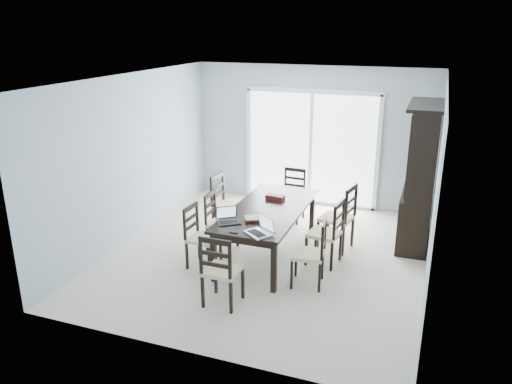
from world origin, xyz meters
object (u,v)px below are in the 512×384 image
china_hutch (420,178)px  chair_right_mid (331,226)px  chair_end_near (219,264)px  dining_table (268,213)px  hot_tub (282,165)px  game_box (275,197)px  chair_end_far (293,189)px  chair_right_far (343,211)px  chair_left_mid (217,215)px  laptop_dark (228,219)px  chair_right_near (315,246)px  cell_phone (234,232)px  chair_left_far (224,197)px  chair_left_near (198,229)px  laptop_silver (258,230)px

china_hutch → chair_right_mid: size_ratio=1.96×
china_hutch → chair_end_near: china_hutch is taller
dining_table → hot_tub: hot_tub is taller
game_box → chair_end_far: bearing=92.4°
chair_right_far → dining_table: bearing=130.7°
chair_left_mid → hot_tub: (-0.04, 3.43, -0.12)m
laptop_dark → game_box: (0.30, 1.12, -0.02)m
chair_right_near → china_hutch: bearing=-38.4°
cell_phone → chair_left_far: bearing=115.6°
chair_left_near → chair_left_mid: bearing=-179.8°
chair_left_far → laptop_silver: 1.92m
chair_right_far → chair_end_near: (-1.08, -2.15, -0.05)m
dining_table → laptop_dark: (-0.32, -0.72, 0.13)m
laptop_silver → hot_tub: bearing=138.9°
laptop_silver → game_box: 1.36m
dining_table → chair_left_mid: chair_left_mid is taller
chair_right_near → chair_end_near: 1.33m
chair_left_mid → chair_end_near: 1.67m
laptop_dark → hot_tub: laptop_dark is taller
chair_left_near → cell_phone: 0.82m
chair_right_near → laptop_dark: chair_right_near is taller
chair_right_near → chair_end_near: bearing=127.5°
chair_left_far → cell_phone: chair_left_far is taller
chair_end_near → dining_table: bearing=87.4°
chair_left_far → cell_phone: (0.84, -1.59, 0.15)m
chair_end_far → hot_tub: 1.97m
chair_left_far → laptop_dark: (0.64, -1.31, 0.19)m
chair_end_far → cell_phone: (-0.05, -2.58, 0.20)m
china_hutch → cell_phone: china_hutch is taller
chair_end_near → laptop_silver: chair_end_near is taller
chair_right_mid → chair_left_near: bearing=118.3°
chair_left_mid → chair_end_far: (0.73, 1.63, -0.00)m
dining_table → chair_right_mid: bearing=1.8°
cell_phone → chair_right_near: bearing=17.9°
chair_left_far → chair_right_near: bearing=61.0°
chair_left_mid → chair_right_near: chair_right_near is taller
chair_right_far → laptop_silver: chair_right_far is taller
china_hutch → chair_right_mid: (-1.09, -1.22, -0.48)m
chair_left_mid → hot_tub: size_ratio=0.55×
chair_end_near → chair_end_far: size_ratio=1.05×
chair_left_mid → game_box: size_ratio=3.77×
chair_end_near → laptop_dark: 0.91m
chair_left_mid → chair_right_near: 1.77m
chair_right_mid → game_box: 1.05m
china_hutch → chair_right_far: china_hutch is taller
laptop_dark → chair_left_near: bearing=135.0°
chair_right_far → laptop_silver: 1.74m
dining_table → game_box: game_box is taller
chair_left_mid → chair_end_far: bearing=154.2°
chair_end_far → hot_tub: bearing=-64.1°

